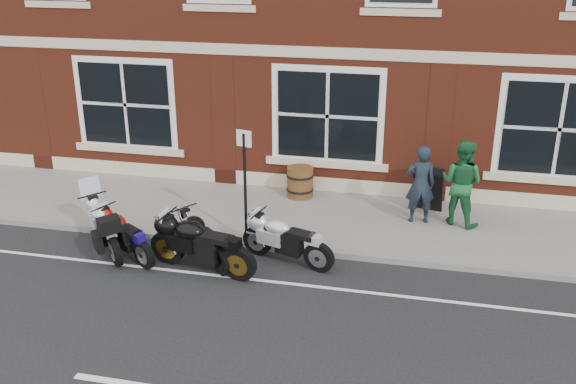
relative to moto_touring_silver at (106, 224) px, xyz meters
name	(u,v)px	position (x,y,z in m)	size (l,w,h in m)	color
ground	(202,280)	(2.24, -0.77, -0.54)	(80.00, 80.00, 0.00)	black
sidewalk	(248,212)	(2.24, 2.23, -0.48)	(30.00, 3.00, 0.12)	slate
kerb	(226,243)	(2.24, 0.65, -0.48)	(30.00, 0.16, 0.12)	slate
moto_touring_silver	(106,224)	(0.00, 0.00, 0.00)	(1.41, 1.62, 1.33)	black
moto_sport_red	(124,233)	(0.49, -0.20, -0.06)	(1.65, 1.11, 0.85)	black
moto_sport_black	(201,243)	(2.12, -0.44, 0.03)	(2.18, 0.61, 0.99)	black
moto_sport_silver	(286,238)	(3.57, 0.24, -0.04)	(1.89, 0.71, 0.87)	black
moto_naked_black	(203,236)	(2.01, -0.02, -0.05)	(1.50, 1.36, 0.86)	black
pedestrian_left	(420,184)	(5.95, 2.43, 0.42)	(0.62, 0.40, 1.69)	black
pedestrian_right	(461,183)	(6.78, 2.53, 0.50)	(0.89, 0.70, 1.84)	#19572C
a_board_sign	(430,190)	(6.16, 3.19, 0.03)	(0.54, 0.36, 0.90)	black
barrel_planter	(300,182)	(3.21, 3.29, -0.07)	(0.64, 0.64, 0.71)	#4E3C15
parking_sign	(245,178)	(2.63, 0.78, 0.89)	(0.32, 0.10, 2.27)	black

